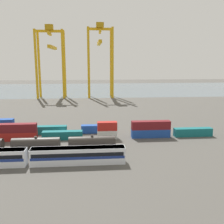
% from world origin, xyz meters
% --- Properties ---
extents(ground_plane, '(420.00, 420.00, 0.00)m').
position_xyz_m(ground_plane, '(0.00, 40.00, 0.00)').
color(ground_plane, '#4C4944').
extents(harbour_water, '(400.00, 110.00, 0.01)m').
position_xyz_m(harbour_water, '(0.00, 140.44, 0.00)').
color(harbour_water, slate).
rests_on(harbour_water, ground_plane).
extents(passenger_train, '(44.44, 3.14, 3.90)m').
position_xyz_m(passenger_train, '(-5.32, -23.30, 2.14)').
color(passenger_train, silver).
rests_on(passenger_train, ground_plane).
extents(freight_tank_row, '(40.94, 3.08, 4.54)m').
position_xyz_m(freight_tank_row, '(-5.07, -15.41, 2.17)').
color(freight_tank_row, '#232326').
rests_on(freight_tank_row, ground_plane).
extents(shipping_container_1, '(12.10, 2.44, 2.60)m').
position_xyz_m(shipping_container_1, '(-13.20, -3.58, 1.30)').
color(shipping_container_1, '#AD211C').
rests_on(shipping_container_1, ground_plane).
extents(shipping_container_2, '(12.10, 2.44, 2.60)m').
position_xyz_m(shipping_container_2, '(-13.20, -3.58, 3.90)').
color(shipping_container_2, maroon).
rests_on(shipping_container_2, shipping_container_1).
extents(shipping_container_3, '(12.10, 2.44, 2.60)m').
position_xyz_m(shipping_container_3, '(0.46, -3.58, 1.30)').
color(shipping_container_3, '#146066').
rests_on(shipping_container_3, ground_plane).
extents(shipping_container_4, '(6.04, 2.44, 2.60)m').
position_xyz_m(shipping_container_4, '(14.12, -3.58, 1.30)').
color(shipping_container_4, silver).
rests_on(shipping_container_4, ground_plane).
extents(shipping_container_5, '(6.04, 2.44, 2.60)m').
position_xyz_m(shipping_container_5, '(14.12, -3.58, 3.90)').
color(shipping_container_5, '#AD211C').
rests_on(shipping_container_5, shipping_container_4).
extents(shipping_container_6, '(12.10, 2.44, 2.60)m').
position_xyz_m(shipping_container_6, '(27.78, -3.58, 1.30)').
color(shipping_container_6, '#1C4299').
rests_on(shipping_container_6, ground_plane).
extents(shipping_container_7, '(12.10, 2.44, 2.60)m').
position_xyz_m(shipping_container_7, '(27.78, -3.58, 3.90)').
color(shipping_container_7, maroon).
rests_on(shipping_container_7, shipping_container_6).
extents(shipping_container_8, '(12.10, 2.44, 2.60)m').
position_xyz_m(shipping_container_8, '(41.45, -3.58, 1.30)').
color(shipping_container_8, '#146066').
rests_on(shipping_container_8, ground_plane).
extents(shipping_container_11, '(6.04, 2.44, 2.60)m').
position_xyz_m(shipping_container_11, '(-18.74, 3.18, 1.30)').
color(shipping_container_11, silver).
rests_on(shipping_container_11, ground_plane).
extents(shipping_container_12, '(6.04, 2.44, 2.60)m').
position_xyz_m(shipping_container_12, '(-18.74, 3.18, 3.90)').
color(shipping_container_12, '#1C4299').
rests_on(shipping_container_12, shipping_container_11).
extents(shipping_container_13, '(12.10, 2.44, 2.60)m').
position_xyz_m(shipping_container_13, '(-4.87, 3.18, 1.30)').
color(shipping_container_13, '#146066').
rests_on(shipping_container_13, ground_plane).
extents(shipping_container_14, '(6.04, 2.44, 2.60)m').
position_xyz_m(shipping_container_14, '(8.99, 3.18, 1.30)').
color(shipping_container_14, '#1C4299').
rests_on(shipping_container_14, ground_plane).
extents(gantry_crane_west, '(18.11, 33.95, 45.79)m').
position_xyz_m(gantry_crane_west, '(-15.49, 93.76, 27.61)').
color(gantry_crane_west, gold).
rests_on(gantry_crane_west, ground_plane).
extents(gantry_crane_central, '(16.62, 35.13, 47.36)m').
position_xyz_m(gantry_crane_central, '(16.20, 93.78, 28.91)').
color(gantry_crane_central, gold).
rests_on(gantry_crane_central, ground_plane).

